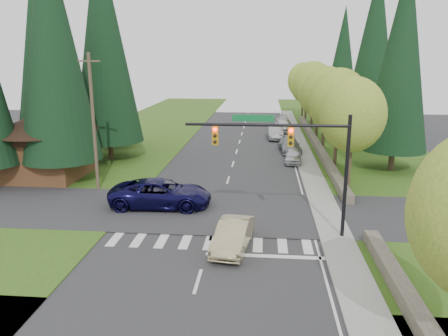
# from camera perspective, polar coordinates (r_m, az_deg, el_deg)

# --- Properties ---
(ground) EXTENTS (120.00, 120.00, 0.00)m
(ground) POSITION_cam_1_polar(r_m,az_deg,el_deg) (20.94, -3.02, -13.23)
(ground) COLOR #28282B
(ground) RESTS_ON ground
(grass_east) EXTENTS (14.00, 110.00, 0.06)m
(grass_east) POSITION_cam_1_polar(r_m,az_deg,el_deg) (40.87, 19.56, -0.18)
(grass_east) COLOR #2B5516
(grass_east) RESTS_ON ground
(grass_west) EXTENTS (14.00, 110.00, 0.06)m
(grass_west) POSITION_cam_1_polar(r_m,az_deg,el_deg) (42.58, -16.66, 0.61)
(grass_west) COLOR #2B5516
(grass_west) RESTS_ON ground
(cross_street) EXTENTS (120.00, 8.00, 0.10)m
(cross_street) POSITION_cam_1_polar(r_m,az_deg,el_deg) (28.22, -0.71, -5.74)
(cross_street) COLOR #28282B
(cross_street) RESTS_ON ground
(sidewalk_east) EXTENTS (1.80, 80.00, 0.13)m
(sidewalk_east) POSITION_cam_1_polar(r_m,az_deg,el_deg) (41.70, 10.77, 0.73)
(sidewalk_east) COLOR gray
(sidewalk_east) RESTS_ON ground
(curb_east) EXTENTS (0.20, 80.00, 0.13)m
(curb_east) POSITION_cam_1_polar(r_m,az_deg,el_deg) (41.63, 9.60, 0.76)
(curb_east) COLOR gray
(curb_east) RESTS_ON ground
(stone_wall_south) EXTENTS (0.70, 14.00, 0.70)m
(stone_wall_south) POSITION_cam_1_polar(r_m,az_deg,el_deg) (18.91, 23.47, -16.55)
(stone_wall_south) COLOR #4C4438
(stone_wall_south) RESTS_ON ground
(stone_wall_north) EXTENTS (0.70, 40.00, 0.70)m
(stone_wall_north) POSITION_cam_1_polar(r_m,az_deg,el_deg) (49.61, 11.90, 3.17)
(stone_wall_north) COLOR #4C4438
(stone_wall_north) RESTS_ON ground
(traffic_signal) EXTENTS (8.70, 0.37, 6.80)m
(traffic_signal) POSITION_cam_1_polar(r_m,az_deg,el_deg) (23.40, 9.07, 2.56)
(traffic_signal) COLOR black
(traffic_signal) RESTS_ON ground
(brown_building) EXTENTS (8.40, 8.40, 5.40)m
(brown_building) POSITION_cam_1_polar(r_m,az_deg,el_deg) (38.36, -22.50, 3.41)
(brown_building) COLOR #4C2D19
(brown_building) RESTS_ON ground
(utility_pole) EXTENTS (1.60, 0.24, 10.00)m
(utility_pole) POSITION_cam_1_polar(r_m,az_deg,el_deg) (33.06, -16.69, 5.83)
(utility_pole) COLOR #473828
(utility_pole) RESTS_ON ground
(decid_tree_0) EXTENTS (4.80, 4.80, 8.37)m
(decid_tree_0) POSITION_cam_1_polar(r_m,az_deg,el_deg) (33.26, 16.46, 6.69)
(decid_tree_0) COLOR #38281C
(decid_tree_0) RESTS_ON ground
(decid_tree_1) EXTENTS (5.20, 5.20, 8.80)m
(decid_tree_1) POSITION_cam_1_polar(r_m,az_deg,el_deg) (40.10, 14.73, 8.30)
(decid_tree_1) COLOR #38281C
(decid_tree_1) RESTS_ON ground
(decid_tree_2) EXTENTS (5.00, 5.00, 8.82)m
(decid_tree_2) POSITION_cam_1_polar(r_m,az_deg,el_deg) (46.95, 13.13, 9.37)
(decid_tree_2) COLOR #38281C
(decid_tree_2) RESTS_ON ground
(decid_tree_3) EXTENTS (5.00, 5.00, 8.55)m
(decid_tree_3) POSITION_cam_1_polar(r_m,az_deg,el_deg) (53.91, 12.24, 9.73)
(decid_tree_3) COLOR #38281C
(decid_tree_3) RESTS_ON ground
(decid_tree_4) EXTENTS (5.40, 5.40, 9.18)m
(decid_tree_4) POSITION_cam_1_polar(r_m,az_deg,el_deg) (60.83, 11.57, 10.62)
(decid_tree_4) COLOR #38281C
(decid_tree_4) RESTS_ON ground
(decid_tree_5) EXTENTS (4.80, 4.80, 8.30)m
(decid_tree_5) POSITION_cam_1_polar(r_m,az_deg,el_deg) (67.79, 10.75, 10.57)
(decid_tree_5) COLOR #38281C
(decid_tree_5) RESTS_ON ground
(decid_tree_6) EXTENTS (5.20, 5.20, 8.86)m
(decid_tree_6) POSITION_cam_1_polar(r_m,az_deg,el_deg) (74.74, 10.34, 11.17)
(decid_tree_6) COLOR #38281C
(decid_tree_6) RESTS_ON ground
(conifer_w_a) EXTENTS (6.12, 6.12, 19.80)m
(conifer_w_a) POSITION_cam_1_polar(r_m,az_deg,el_deg) (36.01, -21.52, 15.14)
(conifer_w_a) COLOR #38281C
(conifer_w_a) RESTS_ON ground
(conifer_w_b) EXTENTS (5.44, 5.44, 17.80)m
(conifer_w_b) POSITION_cam_1_polar(r_m,az_deg,el_deg) (40.92, -22.73, 13.40)
(conifer_w_b) COLOR #38281C
(conifer_w_b) RESTS_ON ground
(conifer_w_c) EXTENTS (6.46, 6.46, 20.80)m
(conifer_w_c) POSITION_cam_1_polar(r_m,az_deg,el_deg) (43.01, -15.47, 15.97)
(conifer_w_c) COLOR #38281C
(conifer_w_c) RESTS_ON ground
(conifer_w_e) EXTENTS (5.78, 5.78, 18.80)m
(conifer_w_e) POSITION_cam_1_polar(r_m,az_deg,el_deg) (49.31, -15.16, 14.55)
(conifer_w_e) COLOR #38281C
(conifer_w_e) RESTS_ON ground
(conifer_e_a) EXTENTS (5.44, 5.44, 17.80)m
(conifer_e_a) POSITION_cam_1_polar(r_m,az_deg,el_deg) (39.98, 22.18, 13.46)
(conifer_e_a) COLOR #38281C
(conifer_e_a) RESTS_ON ground
(conifer_e_b) EXTENTS (6.12, 6.12, 19.80)m
(conifer_e_b) POSITION_cam_1_polar(r_m,az_deg,el_deg) (53.79, 19.01, 14.76)
(conifer_e_b) COLOR #38281C
(conifer_e_b) RESTS_ON ground
(conifer_e_c) EXTENTS (5.10, 5.10, 16.80)m
(conifer_e_c) POSITION_cam_1_polar(r_m,az_deg,el_deg) (67.32, 15.25, 13.50)
(conifer_e_c) COLOR #38281C
(conifer_e_c) RESTS_ON ground
(sedan_champagne) EXTENTS (2.14, 4.64, 1.47)m
(sedan_champagne) POSITION_cam_1_polar(r_m,az_deg,el_deg) (22.82, 1.19, -8.76)
(sedan_champagne) COLOR tan
(sedan_champagne) RESTS_ON ground
(suv_navy) EXTENTS (6.76, 3.29, 1.85)m
(suv_navy) POSITION_cam_1_polar(r_m,az_deg,el_deg) (29.15, -8.24, -3.32)
(suv_navy) COLOR #0D0B38
(suv_navy) RESTS_ON ground
(parked_car_a) EXTENTS (1.78, 3.90, 1.30)m
(parked_car_a) POSITION_cam_1_polar(r_m,az_deg,el_deg) (41.42, 9.02, 1.55)
(parked_car_a) COLOR silver
(parked_car_a) RESTS_ON ground
(parked_car_b) EXTENTS (2.42, 5.10, 1.44)m
(parked_car_b) POSITION_cam_1_polar(r_m,az_deg,el_deg) (46.14, 8.59, 2.96)
(parked_car_b) COLOR gray
(parked_car_b) RESTS_ON ground
(parked_car_c) EXTENTS (1.91, 4.91, 1.59)m
(parked_car_c) POSITION_cam_1_polar(r_m,az_deg,el_deg) (53.34, 6.71, 4.63)
(parked_car_c) COLOR #A1A1A6
(parked_car_c) RESTS_ON ground
(parked_car_d) EXTENTS (2.42, 4.85, 1.59)m
(parked_car_d) POSITION_cam_1_polar(r_m,az_deg,el_deg) (58.18, 7.70, 5.40)
(parked_car_d) COLOR silver
(parked_car_d) RESTS_ON ground
(parked_car_e) EXTENTS (2.26, 4.71, 1.32)m
(parked_car_e) POSITION_cam_1_polar(r_m,az_deg,el_deg) (63.59, 7.76, 6.04)
(parked_car_e) COLOR #A8A7AC
(parked_car_e) RESTS_ON ground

